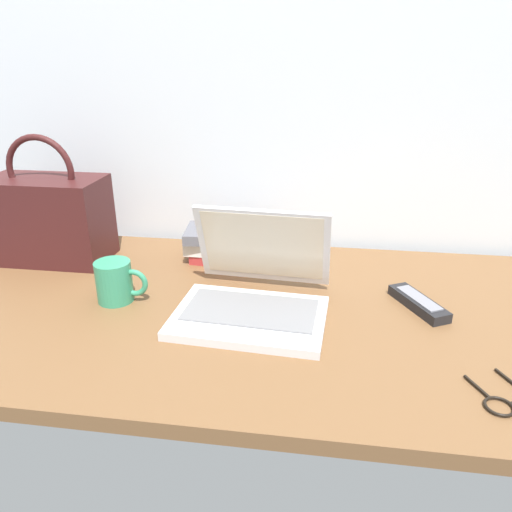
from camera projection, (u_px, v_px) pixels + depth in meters
The scene contains 6 objects.
desk at pixel (258, 313), 1.07m from camera, with size 1.60×0.76×0.03m.
laptop at pixel (254, 291), 1.03m from camera, with size 0.32×0.31×0.21m.
coffee_mug at pixel (116, 281), 1.07m from camera, with size 0.12×0.08×0.09m.
remote_control_near at pixel (418, 303), 1.05m from camera, with size 0.12×0.16×0.02m.
handbag at pixel (48, 217), 1.26m from camera, with size 0.30×0.16×0.33m.
book_stack at pixel (226, 243), 1.29m from camera, with size 0.22×0.15×0.09m.
Camera 1 is at (0.13, -0.93, 0.54)m, focal length 34.00 mm.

